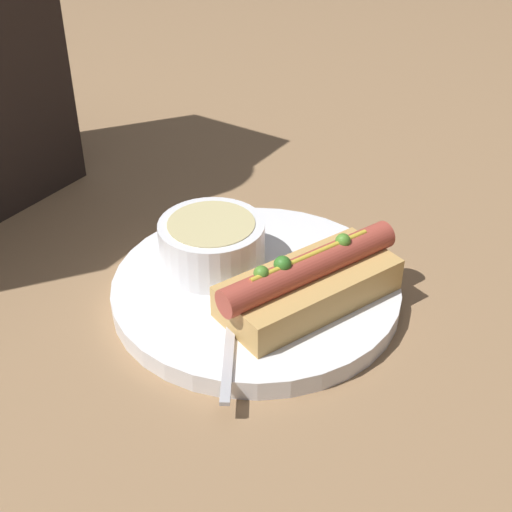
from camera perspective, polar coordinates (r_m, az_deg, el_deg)
ground_plane at (r=0.71m, az=0.00°, el=-3.28°), size 4.00×4.00×0.00m
dinner_plate at (r=0.70m, az=0.00°, el=-2.65°), size 0.28×0.28×0.02m
hot_dog at (r=0.66m, az=4.08°, el=-2.27°), size 0.19×0.13×0.06m
soup_bowl at (r=0.70m, az=-3.65°, el=1.03°), size 0.11×0.11×0.05m
spoon at (r=0.65m, az=-1.96°, el=-4.88°), size 0.14×0.09×0.01m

